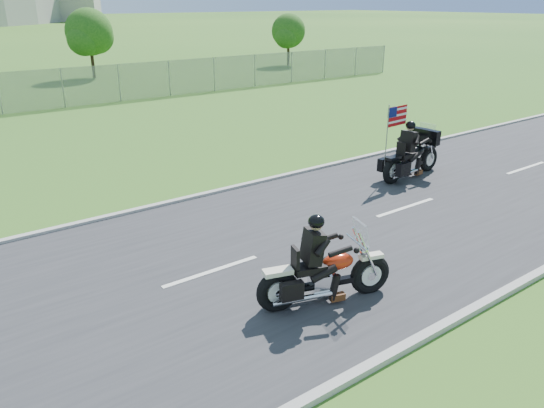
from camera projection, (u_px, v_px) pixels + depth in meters
ground at (288, 248)px, 11.96m from camera, size 420.00×420.00×0.00m
road at (288, 247)px, 11.95m from camera, size 120.00×8.00×0.04m
curb_north at (200, 196)px, 14.97m from camera, size 120.00×0.18×0.12m
curb_south at (437, 330)px, 8.90m from camera, size 120.00×0.18×0.12m
tree_fence_near at (90, 34)px, 36.75m from camera, size 3.52×3.28×4.75m
tree_fence_far at (289, 33)px, 44.25m from camera, size 3.08×2.87×4.20m
motorcycle_lead at (323, 275)px, 9.60m from camera, size 2.60×1.15×1.79m
motorcycle_follow at (411, 158)px, 16.45m from camera, size 2.75×0.92×2.29m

